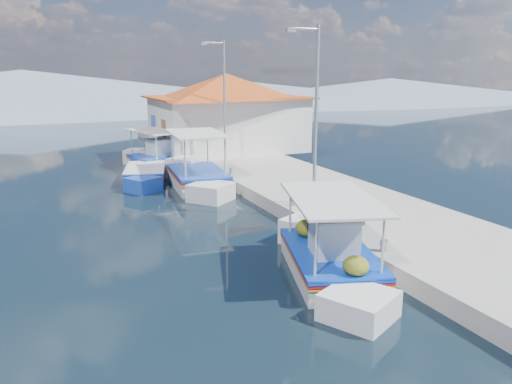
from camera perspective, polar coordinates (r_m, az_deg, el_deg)
name	(u,v)px	position (r m, az deg, el deg)	size (l,w,h in m)	color
ground	(207,253)	(14.61, -5.49, -6.78)	(160.00, 160.00, 0.00)	black
quay	(293,184)	(22.09, 4.21, 0.88)	(5.00, 44.00, 0.50)	#A3A099
bollards	(256,183)	(20.45, -0.01, 1.05)	(0.20, 17.20, 0.30)	#A5A8AD
main_caique	(328,257)	(13.11, 8.09, -7.26)	(3.26, 6.46, 2.23)	white
caique_green_canopy	(197,178)	(22.71, -6.62, 1.56)	(2.58, 7.17, 2.69)	white
caique_blue_hull	(145,175)	(24.29, -12.35, 1.83)	(2.71, 5.72, 1.05)	#1C47AD
caique_far	(157,161)	(27.35, -11.03, 3.45)	(2.87, 6.24, 2.25)	white
harbor_building	(227,111)	(30.01, -3.30, 9.08)	(10.49, 10.49, 4.40)	white
lamp_post_near	(314,107)	(17.43, 6.50, 9.46)	(1.21, 0.14, 6.00)	#A5A8AD
lamp_post_far	(223,95)	(25.61, -3.76, 10.74)	(1.21, 0.14, 6.00)	#A5A8AD
mountain_ridge	(120,95)	(69.96, -14.98, 10.51)	(171.40, 96.00, 5.50)	slate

